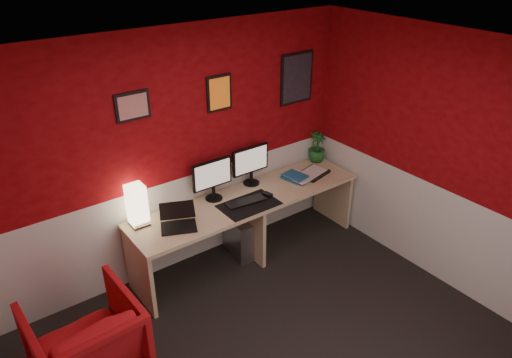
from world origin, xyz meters
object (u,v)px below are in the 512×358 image
Objects in this scene: potted_plant at (317,147)px; shoji_lamp at (137,207)px; laptop at (178,218)px; pc_tower at (240,236)px; desk at (248,227)px; armchair at (86,341)px; monitor_right at (251,160)px; monitor_left at (213,174)px; zen_tray at (313,173)px.

shoji_lamp is at bearing -179.15° from potted_plant.
laptop is 1.02m from pc_tower.
potted_plant reaches higher than desk.
shoji_lamp is 1.29m from pc_tower.
desk reaches higher than pc_tower.
pc_tower is (1.07, -0.11, -0.70)m from shoji_lamp.
armchair is (-0.84, -0.76, -0.56)m from shoji_lamp.
armchair is (-2.18, -0.80, -0.65)m from monitor_right.
monitor_left is at bearing -175.53° from monitor_right.
monitor_right is at bearing 47.64° from desk.
potted_plant is (1.19, 0.23, 0.55)m from desk.
shoji_lamp reaches higher than pc_tower.
desk is 1.28m from shoji_lamp.
potted_plant is 1.43m from pc_tower.
monitor_left is at bearing 162.86° from pc_tower.
monitor_right is 1.66× the size of zen_tray.
pc_tower is at bearing 35.52° from laptop.
pc_tower is at bearing -24.16° from monitor_left.
pc_tower is (-0.27, -0.15, -0.80)m from monitor_right.
laptop is at bearing -158.82° from armchair.
monitor_right is (1.34, 0.04, 0.09)m from shoji_lamp.
shoji_lamp is 1.08× the size of potted_plant.
laptop is 0.65m from monitor_left.
laptop is at bearing -171.38° from potted_plant.
monitor_right is at bearing 1.49° from shoji_lamp.
shoji_lamp is 0.69× the size of monitor_right.
armchair is (-1.97, -0.56, 0.00)m from desk.
shoji_lamp is 1.21× the size of laptop.
monitor_left is 0.84m from pc_tower.
desk is 2.05m from armchair.
monitor_left reaches higher than desk.
zen_tray is at bearing -19.19° from monitor_right.
pc_tower is at bearing -6.02° from shoji_lamp.
zen_tray is at bearing -9.55° from monitor_left.
desk is 0.73m from monitor_right.
potted_plant is 3.30m from armchair.
armchair is (-1.91, -0.65, 0.14)m from pc_tower.
armchair reaches higher than pc_tower.
monitor_right reaches higher than armchair.
monitor_left is at bearing -178.49° from potted_plant.
shoji_lamp is 1.35m from monitor_right.
monitor_left is 1.29× the size of pc_tower.
pc_tower is at bearing -151.29° from monitor_right.
shoji_lamp is at bearing -179.00° from pc_tower.
desk is 4.48× the size of monitor_left.
zen_tray is at bearing -5.84° from shoji_lamp.
pc_tower is at bearing -173.24° from potted_plant.
armchair is (-3.15, -0.80, -0.55)m from potted_plant.
armchair is at bearing -169.16° from zen_tray.
monitor_right reaches higher than pc_tower.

